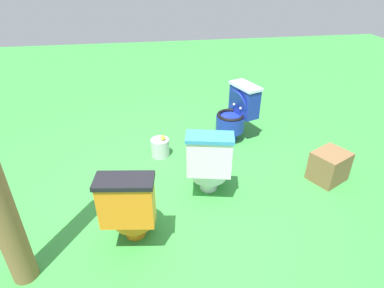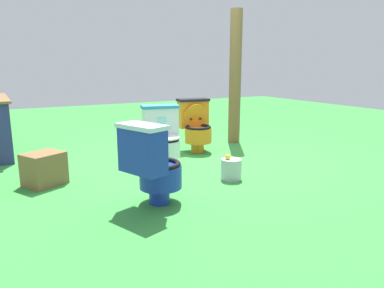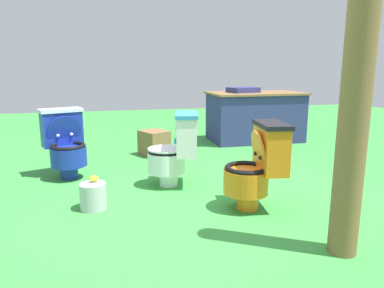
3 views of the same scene
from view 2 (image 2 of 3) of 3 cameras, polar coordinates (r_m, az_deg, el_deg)
ground at (r=4.72m, az=-0.59°, el=-2.50°), size 14.00×14.00×0.00m
toilet_blue at (r=3.15m, az=-6.11°, el=-3.05°), size 0.55×0.60×0.73m
toilet_orange at (r=5.15m, az=0.57°, el=2.99°), size 0.54×0.47×0.73m
toilet_white at (r=4.34m, az=-4.59°, el=1.17°), size 0.57×0.50×0.73m
wooden_post at (r=5.72m, az=6.65°, el=10.10°), size 0.18×0.18×1.99m
small_crate at (r=4.02m, az=-21.81°, el=-3.59°), size 0.43×0.46×0.33m
lemon_bucket at (r=3.94m, az=6.02°, el=-3.78°), size 0.22×0.22×0.28m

